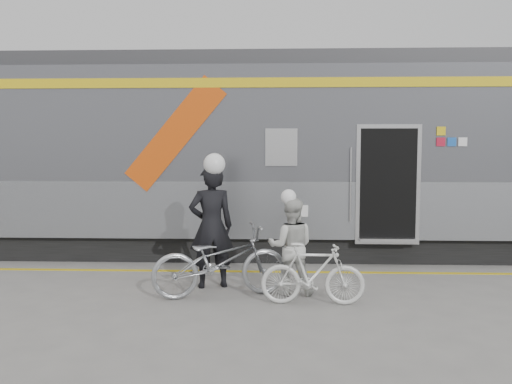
{
  "coord_description": "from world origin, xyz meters",
  "views": [
    {
      "loc": [
        -0.11,
        -7.49,
        2.29
      ],
      "look_at": [
        -0.47,
        1.6,
        1.5
      ],
      "focal_mm": 38.0,
      "sensor_mm": 36.0,
      "label": 1
    }
  ],
  "objects_px": {
    "bicycle_left": "(220,261)",
    "bicycle_right": "(313,274)",
    "woman": "(291,246)",
    "man": "(211,226)"
  },
  "relations": [
    {
      "from": "bicycle_left",
      "to": "bicycle_right",
      "type": "relative_size",
      "value": 1.38
    },
    {
      "from": "man",
      "to": "bicycle_left",
      "type": "height_order",
      "value": "man"
    },
    {
      "from": "man",
      "to": "woman",
      "type": "bearing_deg",
      "value": 147.26
    },
    {
      "from": "man",
      "to": "woman",
      "type": "height_order",
      "value": "man"
    },
    {
      "from": "bicycle_left",
      "to": "woman",
      "type": "distance_m",
      "value": 1.1
    },
    {
      "from": "man",
      "to": "bicycle_left",
      "type": "bearing_deg",
      "value": 93.54
    },
    {
      "from": "woman",
      "to": "bicycle_right",
      "type": "distance_m",
      "value": 0.69
    },
    {
      "from": "bicycle_right",
      "to": "woman",
      "type": "bearing_deg",
      "value": 30.23
    },
    {
      "from": "woman",
      "to": "bicycle_left",
      "type": "bearing_deg",
      "value": 11.07
    },
    {
      "from": "man",
      "to": "woman",
      "type": "relative_size",
      "value": 1.33
    }
  ]
}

